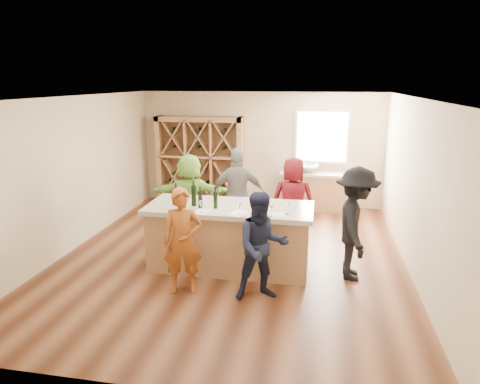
% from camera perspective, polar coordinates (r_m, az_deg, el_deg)
% --- Properties ---
extents(floor, '(6.00, 7.00, 0.10)m').
position_cam_1_polar(floor, '(7.81, -1.00, -8.88)').
color(floor, brown).
rests_on(floor, ground).
extents(ceiling, '(6.00, 7.00, 0.10)m').
position_cam_1_polar(ceiling, '(7.16, -1.11, 12.90)').
color(ceiling, white).
rests_on(ceiling, ground).
extents(wall_back, '(6.00, 0.10, 2.80)m').
position_cam_1_polar(wall_back, '(10.79, 2.75, 5.77)').
color(wall_back, beige).
rests_on(wall_back, ground).
extents(wall_front, '(6.00, 0.10, 2.80)m').
position_cam_1_polar(wall_front, '(4.11, -11.17, -9.71)').
color(wall_front, beige).
rests_on(wall_front, ground).
extents(wall_left, '(0.10, 7.00, 2.80)m').
position_cam_1_polar(wall_left, '(8.49, -21.67, 2.28)').
color(wall_left, beige).
rests_on(wall_left, ground).
extents(wall_right, '(0.10, 7.00, 2.80)m').
position_cam_1_polar(wall_right, '(7.39, 22.81, 0.42)').
color(wall_right, beige).
rests_on(wall_right, ground).
extents(window_frame, '(1.30, 0.06, 1.30)m').
position_cam_1_polar(window_frame, '(10.56, 10.86, 7.25)').
color(window_frame, white).
rests_on(window_frame, wall_back).
extents(window_pane, '(1.18, 0.01, 1.18)m').
position_cam_1_polar(window_pane, '(10.53, 10.86, 7.23)').
color(window_pane, white).
rests_on(window_pane, wall_back).
extents(wine_rack, '(2.20, 0.45, 2.20)m').
position_cam_1_polar(wine_rack, '(10.87, -5.35, 4.19)').
color(wine_rack, '#A1744D').
rests_on(wine_rack, floor).
extents(back_counter_base, '(1.60, 0.58, 0.86)m').
position_cam_1_polar(back_counter_base, '(10.55, 9.97, -0.03)').
color(back_counter_base, '#A1744D').
rests_on(back_counter_base, floor).
extents(back_counter_top, '(1.70, 0.62, 0.06)m').
position_cam_1_polar(back_counter_top, '(10.44, 10.08, 2.41)').
color(back_counter_top, '#BDB09B').
rests_on(back_counter_top, back_counter_base).
extents(sink, '(0.54, 0.54, 0.19)m').
position_cam_1_polar(sink, '(10.42, 9.01, 3.12)').
color(sink, silver).
rests_on(sink, back_counter_top).
extents(faucet, '(0.02, 0.02, 0.30)m').
position_cam_1_polar(faucet, '(10.59, 9.06, 3.62)').
color(faucet, silver).
rests_on(faucet, back_counter_top).
extents(tasting_counter_base, '(2.60, 1.00, 1.00)m').
position_cam_1_polar(tasting_counter_base, '(7.19, -1.37, -6.28)').
color(tasting_counter_base, '#A1744D').
rests_on(tasting_counter_base, floor).
extents(tasting_counter_top, '(2.72, 1.12, 0.08)m').
position_cam_1_polar(tasting_counter_top, '(7.02, -1.40, -2.16)').
color(tasting_counter_top, '#BDB09B').
rests_on(tasting_counter_top, tasting_counter_base).
extents(wine_bottle_a, '(0.08, 0.08, 0.29)m').
position_cam_1_polar(wine_bottle_a, '(7.09, -8.50, -0.59)').
color(wine_bottle_a, black).
rests_on(wine_bottle_a, tasting_counter_top).
extents(wine_bottle_b, '(0.07, 0.07, 0.27)m').
position_cam_1_polar(wine_bottle_b, '(6.89, -7.51, -1.09)').
color(wine_bottle_b, black).
rests_on(wine_bottle_b, tasting_counter_top).
extents(wine_bottle_c, '(0.11, 0.11, 0.33)m').
position_cam_1_polar(wine_bottle_c, '(7.01, -6.18, -0.51)').
color(wine_bottle_c, black).
rests_on(wine_bottle_c, tasting_counter_top).
extents(wine_bottle_d, '(0.09, 0.09, 0.28)m').
position_cam_1_polar(wine_bottle_d, '(6.87, -5.32, -1.04)').
color(wine_bottle_d, black).
rests_on(wine_bottle_d, tasting_counter_top).
extents(wine_bottle_e, '(0.09, 0.09, 0.27)m').
position_cam_1_polar(wine_bottle_e, '(6.84, -3.28, -1.08)').
color(wine_bottle_e, black).
rests_on(wine_bottle_e, tasting_counter_top).
extents(wine_glass_a, '(0.08, 0.08, 0.19)m').
position_cam_1_polar(wine_glass_a, '(6.64, -5.21, -2.00)').
color(wine_glass_a, white).
rests_on(wine_glass_a, tasting_counter_top).
extents(wine_glass_b, '(0.08, 0.08, 0.18)m').
position_cam_1_polar(wine_glass_b, '(6.51, -0.14, -2.31)').
color(wine_glass_b, white).
rests_on(wine_glass_b, tasting_counter_top).
extents(wine_glass_c, '(0.09, 0.09, 0.19)m').
position_cam_1_polar(wine_glass_c, '(6.44, 4.18, -2.51)').
color(wine_glass_c, white).
rests_on(wine_glass_c, tasting_counter_top).
extents(wine_glass_d, '(0.07, 0.07, 0.16)m').
position_cam_1_polar(wine_glass_d, '(6.74, 2.51, -1.82)').
color(wine_glass_d, white).
rests_on(wine_glass_d, tasting_counter_top).
extents(wine_glass_e, '(0.08, 0.08, 0.18)m').
position_cam_1_polar(wine_glass_e, '(6.58, 6.29, -2.24)').
color(wine_glass_e, white).
rests_on(wine_glass_e, tasting_counter_top).
extents(tasting_menu_a, '(0.26, 0.33, 0.00)m').
position_cam_1_polar(tasting_menu_a, '(6.72, -5.06, -2.61)').
color(tasting_menu_a, white).
rests_on(tasting_menu_a, tasting_counter_top).
extents(tasting_menu_b, '(0.32, 0.36, 0.00)m').
position_cam_1_polar(tasting_menu_b, '(6.62, -0.28, -2.82)').
color(tasting_menu_b, white).
rests_on(tasting_menu_b, tasting_counter_top).
extents(tasting_menu_c, '(0.25, 0.31, 0.00)m').
position_cam_1_polar(tasting_menu_c, '(6.57, 5.20, -3.03)').
color(tasting_menu_c, white).
rests_on(tasting_menu_c, tasting_counter_top).
extents(person_near_left, '(0.67, 0.55, 1.59)m').
position_cam_1_polar(person_near_left, '(6.35, -7.66, -6.50)').
color(person_near_left, '#994C19').
rests_on(person_near_left, floor).
extents(person_near_right, '(0.87, 0.66, 1.59)m').
position_cam_1_polar(person_near_right, '(6.11, 2.96, -7.28)').
color(person_near_right, '#191E38').
rests_on(person_near_right, floor).
extents(person_server, '(0.55, 1.17, 1.80)m').
position_cam_1_polar(person_server, '(6.92, 15.16, -4.13)').
color(person_server, black).
rests_on(person_server, floor).
extents(person_far_mid, '(1.18, 0.78, 1.85)m').
position_cam_1_polar(person_far_mid, '(8.23, -0.23, -0.45)').
color(person_far_mid, slate).
rests_on(person_far_mid, floor).
extents(person_far_right, '(0.84, 0.56, 1.69)m').
position_cam_1_polar(person_far_right, '(8.19, 7.07, -1.21)').
color(person_far_right, '#590F14').
rests_on(person_far_right, floor).
extents(person_far_left, '(1.65, 0.82, 1.70)m').
position_cam_1_polar(person_far_left, '(8.51, -6.68, -0.54)').
color(person_far_left, '#8CC64C').
rests_on(person_far_left, floor).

